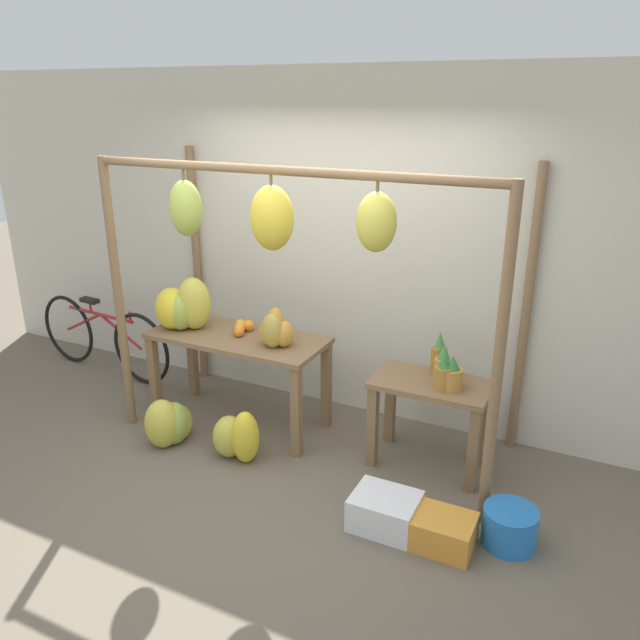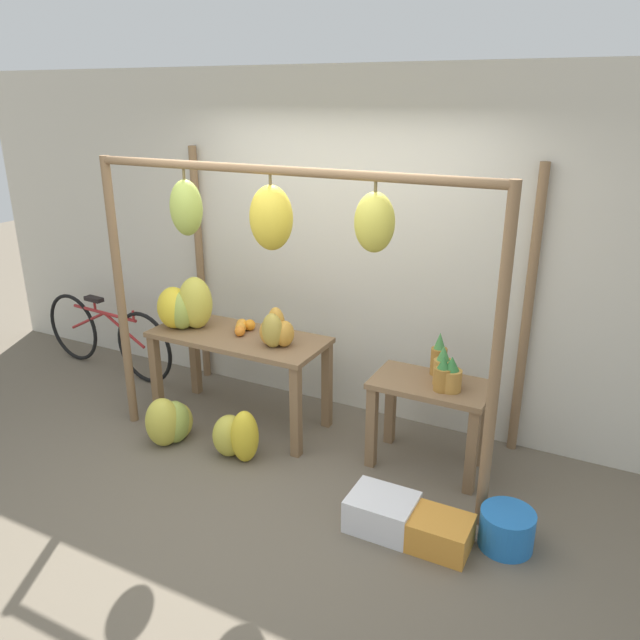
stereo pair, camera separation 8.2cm
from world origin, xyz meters
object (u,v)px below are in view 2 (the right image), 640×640
at_px(papaya_pile, 275,330).
at_px(orange_pile, 243,327).
at_px(banana_pile_on_table, 186,307).
at_px(pineapple_cluster, 444,369).
at_px(fruit_crate_white, 382,512).
at_px(banana_pile_ground_right, 236,436).
at_px(fruit_crate_purple, 439,533).
at_px(parked_bicycle, 107,335).
at_px(blue_bucket, 507,529).
at_px(banana_pile_ground_left, 170,422).

bearing_deg(papaya_pile, orange_pile, 160.99).
distance_m(banana_pile_on_table, papaya_pile, 0.86).
relative_size(pineapple_cluster, fruit_crate_white, 0.87).
height_order(banana_pile_on_table, pineapple_cluster, banana_pile_on_table).
distance_m(banana_pile_ground_right, fruit_crate_purple, 1.67).
bearing_deg(parked_bicycle, blue_bucket, -11.48).
bearing_deg(banana_pile_ground_left, pineapple_cluster, 17.03).
xyz_separation_m(blue_bucket, papaya_pile, (-1.91, 0.51, 0.78)).
bearing_deg(blue_bucket, orange_pile, 164.39).
distance_m(banana_pile_ground_left, fruit_crate_white, 1.88).
bearing_deg(blue_bucket, fruit_crate_white, -166.27).
xyz_separation_m(banana_pile_on_table, banana_pile_ground_left, (0.17, -0.49, -0.78)).
xyz_separation_m(banana_pile_ground_left, papaya_pile, (0.69, 0.48, 0.73)).
bearing_deg(banana_pile_on_table, papaya_pile, -0.80).
height_order(orange_pile, pineapple_cluster, pineapple_cluster).
bearing_deg(fruit_crate_purple, parked_bicycle, 164.58).
height_order(pineapple_cluster, fruit_crate_white, pineapple_cluster).
bearing_deg(fruit_crate_white, parked_bicycle, 163.15).
relative_size(papaya_pile, fruit_crate_purple, 0.79).
xyz_separation_m(pineapple_cluster, parked_bicycle, (-3.41, 0.19, -0.43)).
distance_m(fruit_crate_white, fruit_crate_purple, 0.38).
xyz_separation_m(banana_pile_ground_right, parked_bicycle, (-2.03, 0.75, 0.18)).
xyz_separation_m(pineapple_cluster, banana_pile_ground_left, (-1.98, -0.61, -0.62)).
height_order(pineapple_cluster, blue_bucket, pineapple_cluster).
height_order(banana_pile_ground_left, blue_bucket, banana_pile_ground_left).
height_order(banana_pile_on_table, papaya_pile, banana_pile_on_table).
bearing_deg(pineapple_cluster, parked_bicycle, 176.85).
distance_m(orange_pile, papaya_pile, 0.41).
relative_size(orange_pile, papaya_pile, 0.80).
relative_size(banana_pile_ground_right, parked_bicycle, 0.27).
relative_size(pineapple_cluster, banana_pile_ground_left, 0.77).
bearing_deg(fruit_crate_purple, pineapple_cluster, 107.80).
xyz_separation_m(orange_pile, papaya_pile, (0.38, -0.13, 0.08)).
relative_size(fruit_crate_white, papaya_pile, 1.41).
relative_size(fruit_crate_white, blue_bucket, 1.26).
height_order(orange_pile, fruit_crate_white, orange_pile).
xyz_separation_m(parked_bicycle, papaya_pile, (2.12, -0.31, 0.53)).
distance_m(fruit_crate_white, blue_bucket, 0.76).
relative_size(banana_pile_on_table, blue_bucket, 1.67).
bearing_deg(pineapple_cluster, papaya_pile, -174.54).
distance_m(papaya_pile, fruit_crate_purple, 1.88).
bearing_deg(pineapple_cluster, banana_pile_ground_left, -162.97).
relative_size(orange_pile, pineapple_cluster, 0.65).
xyz_separation_m(papaya_pile, fruit_crate_purple, (1.55, -0.70, -0.80)).
height_order(fruit_crate_white, papaya_pile, papaya_pile).
bearing_deg(blue_bucket, papaya_pile, 165.09).
xyz_separation_m(orange_pile, banana_pile_ground_left, (-0.31, -0.61, -0.65)).
distance_m(banana_pile_ground_left, parked_bicycle, 1.65).
xyz_separation_m(pineapple_cluster, fruit_crate_white, (-0.11, -0.81, -0.68)).
xyz_separation_m(parked_bicycle, fruit_crate_purple, (3.67, -1.01, -0.27)).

